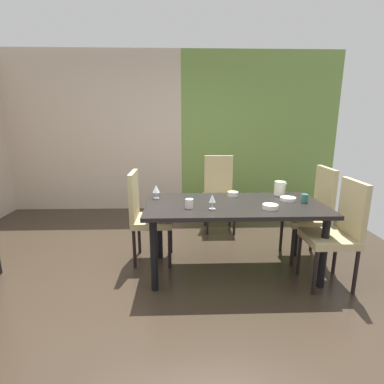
{
  "coord_description": "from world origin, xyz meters",
  "views": [
    {
      "loc": [
        0.19,
        -2.58,
        1.59
      ],
      "look_at": [
        0.29,
        0.43,
        0.85
      ],
      "focal_mm": 28.0,
      "sensor_mm": 36.0,
      "label": 1
    }
  ],
  "objects_px": {
    "dining_table": "(234,212)",
    "cup_south": "(304,198)",
    "chair_right_near": "(338,229)",
    "serving_bowl_left": "(233,194)",
    "chair_right_far": "(313,210)",
    "wine_glass_rear": "(156,189)",
    "pitcher_center": "(280,188)",
    "cup_east": "(189,204)",
    "serving_bowl_near_shelf": "(270,207)",
    "serving_bowl_near_window": "(288,199)",
    "wine_glass_corner": "(212,199)",
    "chair_head_far": "(219,190)",
    "chair_left_far": "(145,213)"
  },
  "relations": [
    {
      "from": "serving_bowl_left",
      "to": "cup_south",
      "type": "bearing_deg",
      "value": -21.47
    },
    {
      "from": "chair_left_far",
      "to": "wine_glass_corner",
      "type": "bearing_deg",
      "value": 56.2
    },
    {
      "from": "chair_left_far",
      "to": "wine_glass_corner",
      "type": "relative_size",
      "value": 7.14
    },
    {
      "from": "serving_bowl_left",
      "to": "chair_left_far",
      "type": "bearing_deg",
      "value": -179.8
    },
    {
      "from": "serving_bowl_left",
      "to": "serving_bowl_near_window",
      "type": "bearing_deg",
      "value": -19.85
    },
    {
      "from": "chair_right_far",
      "to": "serving_bowl_near_shelf",
      "type": "distance_m",
      "value": 0.83
    },
    {
      "from": "dining_table",
      "to": "serving_bowl_left",
      "type": "bearing_deg",
      "value": 84.24
    },
    {
      "from": "wine_glass_rear",
      "to": "cup_south",
      "type": "distance_m",
      "value": 1.55
    },
    {
      "from": "cup_south",
      "to": "pitcher_center",
      "type": "bearing_deg",
      "value": 116.63
    },
    {
      "from": "chair_left_far",
      "to": "chair_right_far",
      "type": "xyz_separation_m",
      "value": [
        1.9,
        -0.0,
        0.01
      ]
    },
    {
      "from": "chair_right_far",
      "to": "wine_glass_rear",
      "type": "relative_size",
      "value": 7.2
    },
    {
      "from": "serving_bowl_near_shelf",
      "to": "cup_east",
      "type": "height_order",
      "value": "cup_east"
    },
    {
      "from": "wine_glass_rear",
      "to": "cup_east",
      "type": "height_order",
      "value": "wine_glass_rear"
    },
    {
      "from": "chair_right_near",
      "to": "cup_south",
      "type": "relative_size",
      "value": 11.82
    },
    {
      "from": "chair_right_far",
      "to": "pitcher_center",
      "type": "xyz_separation_m",
      "value": [
        -0.39,
        0.04,
        0.25
      ]
    },
    {
      "from": "chair_head_far",
      "to": "pitcher_center",
      "type": "xyz_separation_m",
      "value": [
        0.56,
        -0.98,
        0.25
      ]
    },
    {
      "from": "chair_right_far",
      "to": "cup_south",
      "type": "bearing_deg",
      "value": 139.6
    },
    {
      "from": "wine_glass_rear",
      "to": "serving_bowl_near_shelf",
      "type": "xyz_separation_m",
      "value": [
        1.12,
        -0.42,
        -0.08
      ]
    },
    {
      "from": "cup_south",
      "to": "cup_east",
      "type": "relative_size",
      "value": 0.97
    },
    {
      "from": "cup_south",
      "to": "pitcher_center",
      "type": "height_order",
      "value": "pitcher_center"
    },
    {
      "from": "chair_right_near",
      "to": "serving_bowl_left",
      "type": "height_order",
      "value": "chair_right_near"
    },
    {
      "from": "dining_table",
      "to": "pitcher_center",
      "type": "bearing_deg",
      "value": 29.96
    },
    {
      "from": "dining_table",
      "to": "serving_bowl_left",
      "type": "xyz_separation_m",
      "value": [
        0.03,
        0.29,
        0.11
      ]
    },
    {
      "from": "chair_right_far",
      "to": "serving_bowl_near_window",
      "type": "distance_m",
      "value": 0.46
    },
    {
      "from": "wine_glass_corner",
      "to": "pitcher_center",
      "type": "bearing_deg",
      "value": 32.16
    },
    {
      "from": "cup_east",
      "to": "pitcher_center",
      "type": "relative_size",
      "value": 0.57
    },
    {
      "from": "dining_table",
      "to": "cup_south",
      "type": "relative_size",
      "value": 20.52
    },
    {
      "from": "chair_right_far",
      "to": "cup_south",
      "type": "height_order",
      "value": "chair_right_far"
    },
    {
      "from": "serving_bowl_near_window",
      "to": "cup_south",
      "type": "relative_size",
      "value": 1.85
    },
    {
      "from": "wine_glass_corner",
      "to": "serving_bowl_left",
      "type": "height_order",
      "value": "wine_glass_corner"
    },
    {
      "from": "serving_bowl_near_window",
      "to": "serving_bowl_near_shelf",
      "type": "bearing_deg",
      "value": -133.15
    },
    {
      "from": "pitcher_center",
      "to": "chair_left_far",
      "type": "bearing_deg",
      "value": -178.38
    },
    {
      "from": "chair_right_near",
      "to": "serving_bowl_near_window",
      "type": "bearing_deg",
      "value": 44.9
    },
    {
      "from": "wine_glass_corner",
      "to": "serving_bowl_near_shelf",
      "type": "distance_m",
      "value": 0.56
    },
    {
      "from": "cup_east",
      "to": "serving_bowl_near_shelf",
      "type": "bearing_deg",
      "value": -4.11
    },
    {
      "from": "chair_head_far",
      "to": "pitcher_center",
      "type": "bearing_deg",
      "value": 119.82
    },
    {
      "from": "chair_head_far",
      "to": "wine_glass_corner",
      "type": "xyz_separation_m",
      "value": [
        -0.25,
        -1.49,
        0.27
      ]
    },
    {
      "from": "serving_bowl_left",
      "to": "cup_south",
      "type": "relative_size",
      "value": 1.37
    },
    {
      "from": "dining_table",
      "to": "chair_right_near",
      "type": "bearing_deg",
      "value": -16.62
    },
    {
      "from": "pitcher_center",
      "to": "cup_east",
      "type": "bearing_deg",
      "value": -155.38
    },
    {
      "from": "wine_glass_corner",
      "to": "chair_head_far",
      "type": "bearing_deg",
      "value": 80.42
    },
    {
      "from": "pitcher_center",
      "to": "serving_bowl_near_shelf",
      "type": "bearing_deg",
      "value": -116.16
    },
    {
      "from": "cup_south",
      "to": "pitcher_center",
      "type": "relative_size",
      "value": 0.56
    },
    {
      "from": "serving_bowl_near_window",
      "to": "pitcher_center",
      "type": "bearing_deg",
      "value": 93.06
    },
    {
      "from": "wine_glass_rear",
      "to": "serving_bowl_left",
      "type": "xyz_separation_m",
      "value": [
        0.84,
        0.07,
        -0.08
      ]
    },
    {
      "from": "chair_right_near",
      "to": "wine_glass_rear",
      "type": "xyz_separation_m",
      "value": [
        -1.76,
        0.51,
        0.28
      ]
    },
    {
      "from": "chair_left_far",
      "to": "cup_east",
      "type": "relative_size",
      "value": 11.4
    },
    {
      "from": "serving_bowl_near_shelf",
      "to": "dining_table",
      "type": "bearing_deg",
      "value": 146.67
    },
    {
      "from": "dining_table",
      "to": "cup_south",
      "type": "height_order",
      "value": "cup_south"
    },
    {
      "from": "cup_east",
      "to": "serving_bowl_near_window",
      "type": "bearing_deg",
      "value": 12.67
    }
  ]
}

